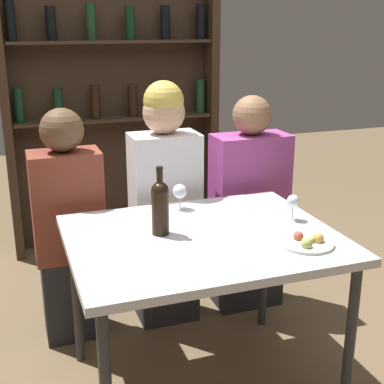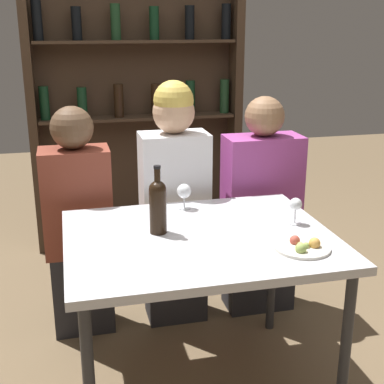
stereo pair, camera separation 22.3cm
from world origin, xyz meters
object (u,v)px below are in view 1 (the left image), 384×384
Objects in this scene: wine_glass_0 at (293,202)px; seated_person_center at (165,206)px; wine_glass_1 at (180,192)px; seated_person_left at (69,232)px; wine_bottle at (160,205)px; seated_person_right at (249,210)px; food_plate_0 at (307,242)px.

seated_person_center is at bearing 124.70° from wine_glass_0.
wine_glass_1 reaches higher than wine_glass_0.
wine_glass_0 is 0.10× the size of seated_person_left.
wine_bottle is at bearing -122.53° from wine_glass_1.
seated_person_right reaches higher than seated_person_left.
seated_person_right is at bearing 30.18° from wine_glass_1.
wine_glass_0 is 1.14m from seated_person_left.
seated_person_left is (-0.85, 0.88, -0.18)m from food_plate_0.
food_plate_0 is 0.91m from seated_person_right.
seated_person_right reaches higher than wine_glass_1.
wine_bottle is 2.40× the size of wine_glass_1.
seated_person_center is at bearing 71.71° from wine_bottle.
wine_glass_0 is 0.76m from seated_person_center.
wine_bottle is 1.33× the size of food_plate_0.
seated_person_center reaches higher than seated_person_left.
wine_glass_0 is at bearing 72.57° from food_plate_0.
seated_person_left is 0.99× the size of seated_person_right.
seated_person_center is at bearing 87.40° from wine_glass_1.
wine_glass_0 is 0.10× the size of seated_person_right.
seated_person_left is at bearing 146.92° from wine_glass_0.
seated_person_center is at bearing 110.91° from food_plate_0.
wine_bottle is 0.24× the size of seated_person_right.
wine_bottle is 0.62m from food_plate_0.
wine_glass_0 is 0.54× the size of food_plate_0.
wine_bottle is at bearing 176.46° from wine_glass_0.
wine_bottle is 0.24× the size of seated_person_left.
seated_person_left is at bearing -180.00° from seated_person_center.
wine_bottle is 0.72m from seated_person_left.
wine_bottle is 0.33m from wine_glass_1.
food_plate_0 is at bearing -59.08° from wine_glass_1.
seated_person_left is (-0.32, 0.57, -0.30)m from wine_bottle.
seated_person_left is at bearing 119.61° from wine_bottle.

